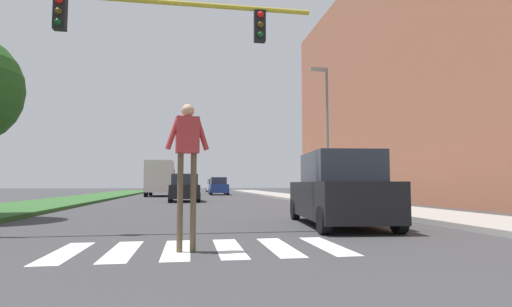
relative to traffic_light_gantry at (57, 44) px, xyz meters
name	(u,v)px	position (x,y,z in m)	size (l,w,h in m)	color
ground_plane	(193,199)	(3.32, 20.93, -4.35)	(140.00, 140.00, 0.00)	#38383A
crosswalk	(203,249)	(3.32, -2.55, -4.35)	(4.95, 2.20, 0.01)	silver
median_strip	(79,199)	(-4.29, 18.93, -4.28)	(4.11, 64.00, 0.15)	#2D5B28
apartment_block_right	(472,73)	(20.98, 12.93, 3.89)	(11.98, 37.16, 16.49)	#A36047
sidewalk_right	(300,198)	(11.15, 18.93, -4.28)	(3.00, 64.00, 0.15)	#9E9991
traffic_light_gantry	(57,44)	(0.00, 0.00, 0.00)	(8.69, 0.30, 6.00)	gold
street_lamp_right	(326,122)	(10.55, 11.46, 0.24)	(1.02, 0.24, 7.50)	slate
pedestrian_performer	(187,153)	(3.03, -2.81, -2.69)	(0.75, 0.29, 2.49)	brown
suv_crossing	(339,191)	(7.07, 0.69, -3.42)	(2.34, 4.75, 1.97)	black
sedan_midblock	(184,189)	(2.76, 16.13, -3.55)	(1.94, 4.15, 1.74)	black
sedan_distant	(219,187)	(5.97, 30.72, -3.54)	(1.83, 4.34, 1.76)	navy
sedan_far_horizon	(214,186)	(6.26, 42.96, -3.56)	(2.00, 4.47, 1.72)	#B7B7BC
truck_box_delivery	(160,178)	(0.48, 27.33, -2.72)	(2.40, 6.20, 3.10)	maroon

